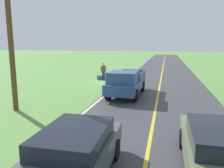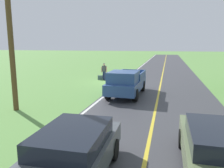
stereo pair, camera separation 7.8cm
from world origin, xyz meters
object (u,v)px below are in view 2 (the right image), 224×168
Objects in this scene: sedan_mid_oncoming at (218,149)px; utility_pole_roadside at (10,27)px; suitcase_carried at (100,78)px; sedan_ahead_same_lane at (71,154)px; pickup_truck_passing at (126,82)px; hitchhiker_walking at (104,70)px.

utility_pole_roadside is at bearing -22.51° from sedan_mid_oncoming.
sedan_ahead_same_lane is (-4.30, 16.43, 0.52)m from suitcase_carried.
sedan_ahead_same_lane is 0.50× the size of utility_pole_roadside.
pickup_truck_passing is at bearing -87.61° from sedan_ahead_same_lane.
hitchhiker_walking is 16.93m from sedan_ahead_same_lane.
sedan_mid_oncoming is (-4.23, 8.87, -0.21)m from pickup_truck_passing.
utility_pole_roadside is (1.41, 11.20, 4.25)m from suitcase_carried.
suitcase_carried is 0.10× the size of sedan_mid_oncoming.
hitchhiker_walking is 3.80× the size of suitcase_carried.
pickup_truck_passing is 8.04m from utility_pole_roadside.
sedan_ahead_same_lane is (3.81, 1.29, 0.00)m from sedan_mid_oncoming.
sedan_mid_oncoming is 4.02m from sedan_ahead_same_lane.
hitchhiker_walking is at bearing -61.40° from pickup_truck_passing.
pickup_truck_passing reaches higher than hitchhiker_walking.
utility_pole_roadside reaches higher than suitcase_carried.
sedan_mid_oncoming is at bearing -161.34° from sedan_ahead_same_lane.
hitchhiker_walking reaches higher than sedan_mid_oncoming.
utility_pole_roadside is at bearing -42.48° from sedan_ahead_same_lane.
sedan_mid_oncoming is at bearing 115.50° from pickup_truck_passing.
sedan_ahead_same_lane is (-0.42, 10.16, -0.21)m from pickup_truck_passing.
pickup_truck_passing is at bearing 118.60° from hitchhiker_walking.
suitcase_carried is 0.05× the size of utility_pole_roadside.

